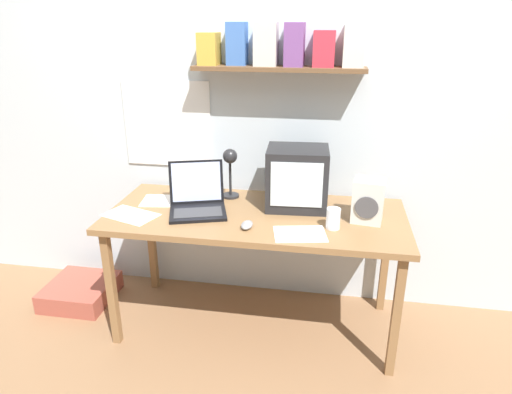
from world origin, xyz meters
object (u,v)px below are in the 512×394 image
object	(u,v)px
corner_desk	(256,223)
desk_lamp	(230,165)
computer_mouse	(247,225)
crt_monitor	(297,178)
floor_cushion	(81,291)
loose_paper_near_monitor	(131,215)
printed_handout	(300,234)
space_heater	(368,201)
open_notebook	(166,201)
laptop	(197,199)
juice_glass	(333,219)

from	to	relation	value
corner_desk	desk_lamp	size ratio (longest dim) A/B	5.26
desk_lamp	computer_mouse	bearing A→B (deg)	-80.51
crt_monitor	floor_cushion	xyz separation A→B (m)	(-1.44, -0.08, -0.87)
desk_lamp	loose_paper_near_monitor	xyz separation A→B (m)	(-0.50, -0.34, -0.21)
printed_handout	space_heater	bearing A→B (deg)	33.20
space_heater	open_notebook	distance (m)	1.20
laptop	printed_handout	size ratio (longest dim) A/B	1.33
laptop	space_heater	size ratio (longest dim) A/B	1.66
desk_lamp	loose_paper_near_monitor	size ratio (longest dim) A/B	0.94
juice_glass	space_heater	world-z (taller)	space_heater
laptop	loose_paper_near_monitor	world-z (taller)	laptop
desk_lamp	juice_glass	size ratio (longest dim) A/B	2.87
computer_mouse	printed_handout	world-z (taller)	computer_mouse
space_heater	floor_cushion	size ratio (longest dim) A/B	0.57
desk_lamp	juice_glass	xyz separation A→B (m)	(0.62, -0.32, -0.17)
desk_lamp	computer_mouse	distance (m)	0.47
laptop	floor_cushion	bearing A→B (deg)	158.27
open_notebook	desk_lamp	bearing A→B (deg)	14.65
space_heater	desk_lamp	bearing A→B (deg)	175.18
corner_desk	computer_mouse	world-z (taller)	computer_mouse
loose_paper_near_monitor	floor_cushion	distance (m)	0.90
corner_desk	desk_lamp	distance (m)	0.39
space_heater	floor_cushion	xyz separation A→B (m)	(-1.84, 0.06, -0.81)
open_notebook	printed_handout	size ratio (longest dim) A/B	1.05
corner_desk	space_heater	size ratio (longest dim) A/B	7.09
loose_paper_near_monitor	juice_glass	bearing A→B (deg)	1.11
open_notebook	loose_paper_near_monitor	world-z (taller)	same
space_heater	floor_cushion	world-z (taller)	space_heater
crt_monitor	laptop	bearing A→B (deg)	-168.99
crt_monitor	loose_paper_near_monitor	size ratio (longest dim) A/B	1.07
corner_desk	open_notebook	world-z (taller)	open_notebook
crt_monitor	corner_desk	bearing A→B (deg)	-149.97
crt_monitor	laptop	world-z (taller)	crt_monitor
desk_lamp	loose_paper_near_monitor	distance (m)	0.65
space_heater	computer_mouse	xyz separation A→B (m)	(-0.63, -0.19, -0.10)
computer_mouse	printed_handout	distance (m)	0.29
desk_lamp	juice_glass	world-z (taller)	desk_lamp
crt_monitor	computer_mouse	distance (m)	0.44
open_notebook	computer_mouse	bearing A→B (deg)	-27.60
juice_glass	corner_desk	bearing A→B (deg)	163.65
crt_monitor	open_notebook	size ratio (longest dim) A/B	1.17
juice_glass	floor_cushion	world-z (taller)	juice_glass
crt_monitor	computer_mouse	world-z (taller)	crt_monitor
open_notebook	floor_cushion	distance (m)	0.95
corner_desk	space_heater	distance (m)	0.64
printed_handout	floor_cushion	size ratio (longest dim) A/B	0.71
printed_handout	desk_lamp	bearing A→B (deg)	137.26
crt_monitor	open_notebook	world-z (taller)	crt_monitor
computer_mouse	printed_handout	bearing A→B (deg)	-6.66
desk_lamp	printed_handout	bearing A→B (deg)	-57.35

